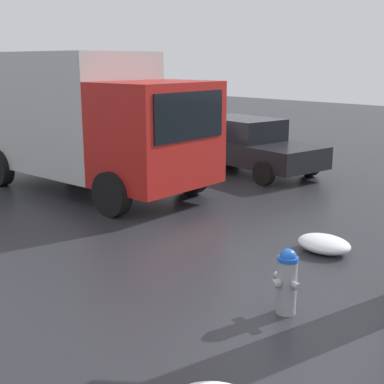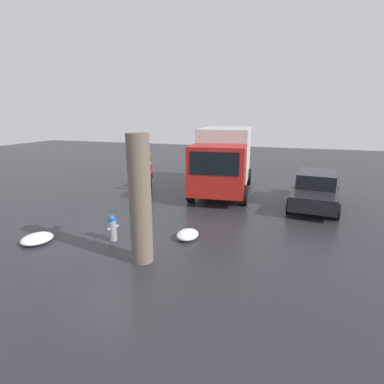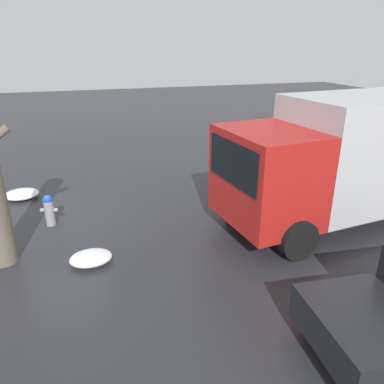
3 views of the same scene
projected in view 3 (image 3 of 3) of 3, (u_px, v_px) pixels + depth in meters
ground_plane at (52, 225)px, 9.68m from camera, size 60.00×60.00×0.00m
fire_hydrant at (49, 210)px, 9.53m from camera, size 0.45×0.35×0.83m
delivery_truck at (347, 156)px, 9.41m from camera, size 6.47×3.14×3.20m
pedestrian at (235, 156)px, 12.40m from camera, size 0.35×0.35×1.62m
snow_pile_by_hydrant at (22, 194)px, 11.29m from camera, size 1.00×0.88×0.25m
snow_pile_curbside at (91, 258)px, 7.93m from camera, size 0.89×0.68×0.27m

